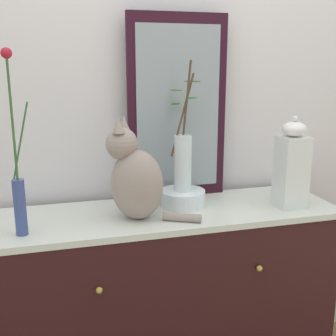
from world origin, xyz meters
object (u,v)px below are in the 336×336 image
Objects in this scene: sideboard at (168,305)px; vase_slim_green at (18,186)px; mirror_leaning at (178,108)px; cat_sitting at (135,177)px; vase_glass_clear at (183,158)px; bowl_porcelain at (183,198)px; jar_lidded_porcelain at (292,166)px.

sideboard is 0.83m from vase_slim_green.
mirror_leaning reaches higher than vase_slim_green.
vase_glass_clear is at bearing 24.36° from cat_sitting.
vase_slim_green is 3.34× the size of bowl_porcelain.
mirror_leaning is 4.18× the size of bowl_porcelain.
vase_glass_clear is at bearing 33.57° from sideboard.
jar_lidded_porcelain is (0.43, -0.13, 0.14)m from bowl_porcelain.
cat_sitting is 0.42m from vase_slim_green.
cat_sitting is (-0.14, -0.05, 0.60)m from sideboard.
jar_lidded_porcelain is (0.51, -0.08, 0.61)m from sideboard.
vase_slim_green reaches higher than jar_lidded_porcelain.
mirror_leaning is 0.39m from bowl_porcelain.
bowl_porcelain is 0.17m from vase_glass_clear.
sideboard is 3.68× the size of jar_lidded_porcelain.
mirror_leaning is (0.09, 0.19, 0.83)m from sideboard.
vase_glass_clear reaches higher than sideboard.
cat_sitting reaches higher than jar_lidded_porcelain.
sideboard is at bearing 171.34° from jar_lidded_porcelain.
sideboard is 0.80m from jar_lidded_porcelain.
cat_sitting is (-0.24, -0.24, -0.23)m from mirror_leaning.
mirror_leaning is 1.49× the size of vase_glass_clear.
mirror_leaning is 0.54m from jar_lidded_porcelain.
vase_glass_clear is (0.22, 0.10, 0.04)m from cat_sitting.
mirror_leaning reaches higher than bowl_porcelain.
bowl_porcelain is at bearing 163.61° from jar_lidded_porcelain.
bowl_porcelain is (0.08, 0.05, 0.47)m from sideboard.
vase_slim_green is (-0.41, -0.05, 0.01)m from cat_sitting.
vase_slim_green is at bearing -166.27° from vase_glass_clear.
jar_lidded_porcelain is (0.41, -0.27, -0.22)m from mirror_leaning.
cat_sitting is 0.65m from jar_lidded_porcelain.
bowl_porcelain is 0.36× the size of vase_glass_clear.
jar_lidded_porcelain is (0.43, -0.13, -0.03)m from vase_glass_clear.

